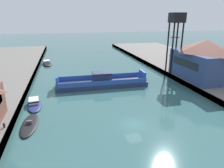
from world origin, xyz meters
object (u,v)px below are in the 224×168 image
at_px(chain_ferry, 102,82).
at_px(moored_boat_mid_left, 34,103).
at_px(moored_boat_near_left, 30,125).
at_px(crane_tower, 176,26).
at_px(moored_boat_near_right, 47,63).
at_px(warehouse_shed, 204,59).

distance_m(chain_ferry, moored_boat_mid_left, 17.17).
distance_m(moored_boat_near_left, crane_tower, 44.08).
distance_m(moored_boat_near_right, moored_boat_mid_left, 36.54).
bearing_deg(crane_tower, moored_boat_near_right, 146.57).
bearing_deg(moored_boat_near_right, crane_tower, -33.43).
bearing_deg(warehouse_shed, moored_boat_near_left, -162.32).
distance_m(moored_boat_near_right, crane_tower, 45.52).
bearing_deg(moored_boat_near_left, chain_ferry, 47.78).
distance_m(moored_boat_mid_left, warehouse_shed, 41.58).
xyz_separation_m(moored_boat_near_right, warehouse_shed, (40.56, -31.53, 5.58)).
bearing_deg(crane_tower, moored_boat_near_left, -150.55).
height_order(chain_ferry, crane_tower, crane_tower).
relative_size(moored_boat_near_right, moored_boat_mid_left, 1.13).
relative_size(moored_boat_near_left, moored_boat_near_right, 0.90).
distance_m(chain_ferry, warehouse_shed, 26.61).
bearing_deg(moored_boat_mid_left, moored_boat_near_right, 89.48).
distance_m(moored_boat_near_left, moored_boat_near_right, 44.52).
xyz_separation_m(moored_boat_near_right, moored_boat_mid_left, (-0.33, -36.54, -0.07)).
xyz_separation_m(moored_boat_near_left, moored_boat_mid_left, (-0.16, 7.98, 0.26)).
relative_size(moored_boat_near_right, warehouse_shed, 0.57).
height_order(moored_boat_near_right, warehouse_shed, warehouse_shed).
xyz_separation_m(moored_boat_near_left, moored_boat_near_right, (0.17, 44.52, 0.33)).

